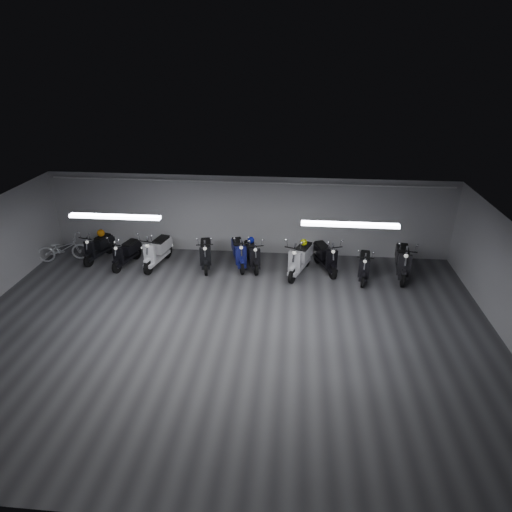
# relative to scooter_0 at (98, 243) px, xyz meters

# --- Properties ---
(floor) EXTENTS (14.00, 10.00, 0.01)m
(floor) POSITION_rel_scooter_0_xyz_m (5.08, -3.89, -0.64)
(floor) COLOR #3C3C3F
(floor) RESTS_ON ground
(ceiling) EXTENTS (14.00, 10.00, 0.01)m
(ceiling) POSITION_rel_scooter_0_xyz_m (5.08, -3.89, 2.17)
(ceiling) COLOR gray
(ceiling) RESTS_ON ground
(back_wall) EXTENTS (14.00, 0.01, 2.80)m
(back_wall) POSITION_rel_scooter_0_xyz_m (5.08, 1.12, 0.77)
(back_wall) COLOR #A5A5A7
(back_wall) RESTS_ON ground
(front_wall) EXTENTS (14.00, 0.01, 2.80)m
(front_wall) POSITION_rel_scooter_0_xyz_m (5.08, -8.89, 0.77)
(front_wall) COLOR #A5A5A7
(front_wall) RESTS_ON ground
(fluor_strip_left) EXTENTS (2.40, 0.18, 0.08)m
(fluor_strip_left) POSITION_rel_scooter_0_xyz_m (2.08, -2.89, 2.11)
(fluor_strip_left) COLOR white
(fluor_strip_left) RESTS_ON ceiling
(fluor_strip_right) EXTENTS (2.40, 0.18, 0.08)m
(fluor_strip_right) POSITION_rel_scooter_0_xyz_m (8.08, -2.89, 2.11)
(fluor_strip_right) COLOR white
(fluor_strip_right) RESTS_ON ceiling
(conduit) EXTENTS (13.60, 0.05, 0.05)m
(conduit) POSITION_rel_scooter_0_xyz_m (5.08, 1.03, 1.99)
(conduit) COLOR white
(conduit) RESTS_ON back_wall
(scooter_0) EXTENTS (0.97, 1.79, 1.26)m
(scooter_0) POSITION_rel_scooter_0_xyz_m (0.00, 0.00, 0.00)
(scooter_0) COLOR black
(scooter_0) RESTS_ON floor
(scooter_1) EXTENTS (0.97, 1.76, 1.25)m
(scooter_1) POSITION_rel_scooter_0_xyz_m (1.12, -0.36, -0.01)
(scooter_1) COLOR black
(scooter_1) RESTS_ON floor
(scooter_2) EXTENTS (1.03, 2.01, 1.43)m
(scooter_2) POSITION_rel_scooter_0_xyz_m (2.17, -0.27, 0.08)
(scooter_2) COLOR silver
(scooter_2) RESTS_ON floor
(scooter_3) EXTENTS (0.91, 1.86, 1.32)m
(scooter_3) POSITION_rel_scooter_0_xyz_m (3.81, -0.20, 0.03)
(scooter_3) COLOR black
(scooter_3) RESTS_ON floor
(scooter_4) EXTENTS (1.07, 1.87, 1.32)m
(scooter_4) POSITION_rel_scooter_0_xyz_m (4.90, -0.03, 0.03)
(scooter_4) COLOR navy
(scooter_4) RESTS_ON floor
(scooter_5) EXTENTS (1.05, 1.78, 1.26)m
(scooter_5) POSITION_rel_scooter_0_xyz_m (5.36, -0.08, -0.00)
(scooter_5) COLOR black
(scooter_5) RESTS_ON floor
(scooter_6) EXTENTS (1.30, 2.07, 1.46)m
(scooter_6) POSITION_rel_scooter_0_xyz_m (6.94, -0.42, 0.10)
(scooter_6) COLOR silver
(scooter_6) RESTS_ON floor
(scooter_7) EXTENTS (1.22, 1.89, 1.34)m
(scooter_7) POSITION_rel_scooter_0_xyz_m (7.77, -0.09, 0.04)
(scooter_7) COLOR black
(scooter_7) RESTS_ON floor
(scooter_8) EXTENTS (0.80, 1.72, 1.23)m
(scooter_8) POSITION_rel_scooter_0_xyz_m (8.96, -0.56, -0.01)
(scooter_8) COLOR black
(scooter_8) RESTS_ON floor
(scooter_9) EXTENTS (0.92, 2.05, 1.47)m
(scooter_9) POSITION_rel_scooter_0_xyz_m (10.19, -0.31, 0.10)
(scooter_9) COLOR black
(scooter_9) RESTS_ON floor
(bicycle) EXTENTS (1.75, 1.09, 1.07)m
(bicycle) POSITION_rel_scooter_0_xyz_m (-1.21, -0.17, -0.10)
(bicycle) COLOR white
(bicycle) RESTS_ON floor
(helmet_0) EXTENTS (0.26, 0.26, 0.26)m
(helmet_0) POSITION_rel_scooter_0_xyz_m (0.06, 0.23, 0.28)
(helmet_0) COLOR orange
(helmet_0) RESTS_ON scooter_0
(helmet_1) EXTENTS (0.23, 0.23, 0.23)m
(helmet_1) POSITION_rel_scooter_0_xyz_m (5.28, 0.14, 0.26)
(helmet_1) COLOR #0C158E
(helmet_1) RESTS_ON scooter_5
(helmet_2) EXTENTS (0.23, 0.23, 0.23)m
(helmet_2) POSITION_rel_scooter_0_xyz_m (7.04, -0.17, 0.39)
(helmet_2) COLOR #B0BB0B
(helmet_2) RESTS_ON scooter_6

